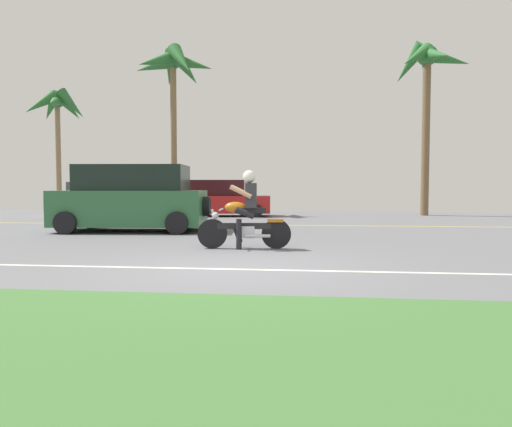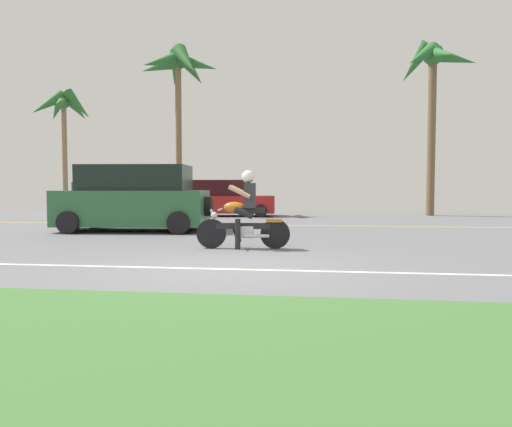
% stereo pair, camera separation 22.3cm
% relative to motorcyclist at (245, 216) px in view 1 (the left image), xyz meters
% --- Properties ---
extents(ground, '(56.00, 30.00, 0.04)m').
position_rel_motorcyclist_xyz_m(ground, '(0.10, 0.54, -0.73)').
color(ground, slate).
extents(grass_median, '(56.00, 3.80, 0.06)m').
position_rel_motorcyclist_xyz_m(grass_median, '(0.10, -6.56, -0.68)').
color(grass_median, '#3D6B33').
rests_on(grass_median, ground).
extents(lane_line_near, '(50.40, 0.12, 0.01)m').
position_rel_motorcyclist_xyz_m(lane_line_near, '(0.10, -2.62, -0.70)').
color(lane_line_near, silver).
rests_on(lane_line_near, ground).
extents(lane_line_far, '(50.40, 0.12, 0.01)m').
position_rel_motorcyclist_xyz_m(lane_line_far, '(0.10, 6.35, -0.70)').
color(lane_line_far, yellow).
rests_on(lane_line_far, ground).
extents(motorcyclist, '(2.01, 0.65, 1.68)m').
position_rel_motorcyclist_xyz_m(motorcyclist, '(0.00, 0.00, 0.00)').
color(motorcyclist, black).
rests_on(motorcyclist, ground).
extents(suv_nearby, '(4.63, 2.47, 1.96)m').
position_rel_motorcyclist_xyz_m(suv_nearby, '(-3.89, 3.65, 0.24)').
color(suv_nearby, '#2D663D').
rests_on(suv_nearby, ground).
extents(parked_car_0, '(3.75, 2.03, 1.53)m').
position_rel_motorcyclist_xyz_m(parked_car_0, '(-8.02, 10.04, 0.01)').
color(parked_car_0, silver).
rests_on(parked_car_0, ground).
extents(parked_car_1, '(4.35, 2.20, 1.63)m').
position_rel_motorcyclist_xyz_m(parked_car_1, '(-2.58, 11.34, 0.05)').
color(parked_car_1, '#AD1E1E').
rests_on(parked_car_1, ground).
extents(palm_tree_0, '(2.99, 3.22, 6.12)m').
position_rel_motorcyclist_xyz_m(palm_tree_0, '(-10.89, 12.32, 4.37)').
color(palm_tree_0, '#846B4C').
rests_on(palm_tree_0, ground).
extents(palm_tree_1, '(3.92, 3.65, 7.94)m').
position_rel_motorcyclist_xyz_m(palm_tree_1, '(-5.00, 12.15, 6.05)').
color(palm_tree_1, brown).
rests_on(palm_tree_1, ground).
extents(palm_tree_2, '(3.56, 3.93, 8.09)m').
position_rel_motorcyclist_xyz_m(palm_tree_2, '(6.67, 12.90, 5.94)').
color(palm_tree_2, brown).
rests_on(palm_tree_2, ground).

